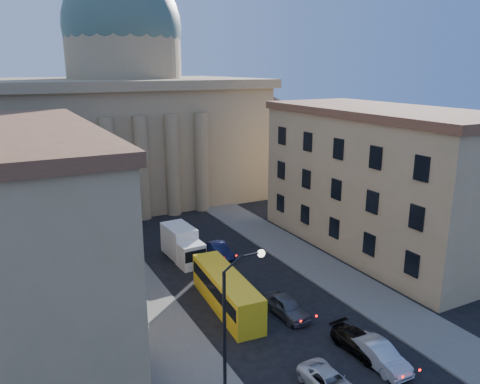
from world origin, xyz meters
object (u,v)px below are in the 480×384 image
at_px(street_lamp, 233,315).
at_px(box_truck, 183,245).
at_px(car_right_near, 379,355).
at_px(city_bus, 226,290).

distance_m(street_lamp, box_truck, 21.04).
relative_size(car_right_near, city_bus, 0.45).
relative_size(street_lamp, box_truck, 1.46).
xyz_separation_m(car_right_near, city_bus, (-5.43, 11.25, 0.76)).
height_order(city_bus, box_truck, box_truck).
bearing_deg(city_bus, box_truck, 92.20).
bearing_deg(street_lamp, box_truck, 77.20).
bearing_deg(car_right_near, box_truck, 103.45).
height_order(street_lamp, box_truck, street_lamp).
distance_m(street_lamp, city_bus, 11.09).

